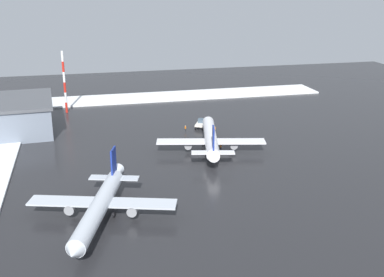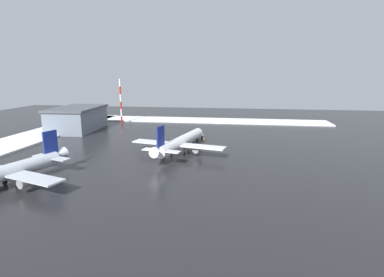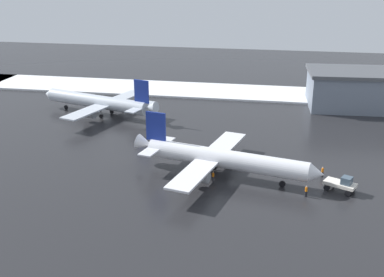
{
  "view_description": "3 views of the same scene",
  "coord_description": "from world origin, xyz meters",
  "px_view_note": "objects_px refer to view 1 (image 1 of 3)",
  "views": [
    {
      "loc": [
        95.89,
        -26.83,
        38.94
      ],
      "look_at": [
        -4.77,
        -2.72,
        4.93
      ],
      "focal_mm": 45.0,
      "sensor_mm": 36.0,
      "label": 1
    },
    {
      "loc": [
        67.6,
        17.81,
        21.09
      ],
      "look_at": [
        -10.37,
        6.12,
        3.98
      ],
      "focal_mm": 28.0,
      "sensor_mm": 36.0,
      "label": 2
    },
    {
      "loc": [
        -18.0,
        72.85,
        31.85
      ],
      "look_at": [
        -3.91,
        -2.96,
        3.85
      ],
      "focal_mm": 45.0,
      "sensor_mm": 36.0,
      "label": 3
    }
  ],
  "objects_px": {
    "antenna_mast": "(64,82)",
    "cargo_hangar": "(24,115)",
    "ground_crew_by_nose_gear": "(185,128)",
    "pushback_tug": "(200,123)",
    "ground_crew_beside_wing": "(221,147)",
    "ground_crew_near_tug": "(215,129)",
    "airplane_parked_starboard": "(100,206)",
    "airplane_foreground_jet": "(211,138)"
  },
  "relations": [
    {
      "from": "airplane_parked_starboard",
      "to": "ground_crew_by_nose_gear",
      "type": "relative_size",
      "value": 17.7
    },
    {
      "from": "airplane_foreground_jet",
      "to": "ground_crew_beside_wing",
      "type": "height_order",
      "value": "airplane_foreground_jet"
    },
    {
      "from": "ground_crew_beside_wing",
      "to": "airplane_parked_starboard",
      "type": "bearing_deg",
      "value": -35.73
    },
    {
      "from": "pushback_tug",
      "to": "ground_crew_by_nose_gear",
      "type": "bearing_deg",
      "value": 142.93
    },
    {
      "from": "antenna_mast",
      "to": "cargo_hangar",
      "type": "height_order",
      "value": "antenna_mast"
    },
    {
      "from": "airplane_foreground_jet",
      "to": "ground_crew_by_nose_gear",
      "type": "bearing_deg",
      "value": 22.24
    },
    {
      "from": "airplane_foreground_jet",
      "to": "ground_crew_by_nose_gear",
      "type": "distance_m",
      "value": 16.24
    },
    {
      "from": "airplane_foreground_jet",
      "to": "cargo_hangar",
      "type": "xyz_separation_m",
      "value": [
        -27.33,
        -44.82,
        1.38
      ]
    },
    {
      "from": "pushback_tug",
      "to": "cargo_hangar",
      "type": "relative_size",
      "value": 0.2
    },
    {
      "from": "antenna_mast",
      "to": "cargo_hangar",
      "type": "relative_size",
      "value": 0.74
    },
    {
      "from": "airplane_parked_starboard",
      "to": "pushback_tug",
      "type": "xyz_separation_m",
      "value": [
        -49.23,
        30.14,
        -1.75
      ]
    },
    {
      "from": "airplane_foreground_jet",
      "to": "airplane_parked_starboard",
      "type": "distance_m",
      "value": 41.67
    },
    {
      "from": "airplane_parked_starboard",
      "to": "antenna_mast",
      "type": "relative_size",
      "value": 1.59
    },
    {
      "from": "airplane_foreground_jet",
      "to": "ground_crew_by_nose_gear",
      "type": "xyz_separation_m",
      "value": [
        -15.89,
        -2.62,
        -2.09
      ]
    },
    {
      "from": "pushback_tug",
      "to": "ground_crew_by_nose_gear",
      "type": "height_order",
      "value": "pushback_tug"
    },
    {
      "from": "ground_crew_beside_wing",
      "to": "airplane_foreground_jet",
      "type": "bearing_deg",
      "value": -102.54
    },
    {
      "from": "ground_crew_by_nose_gear",
      "to": "ground_crew_near_tug",
      "type": "bearing_deg",
      "value": 167.86
    },
    {
      "from": "ground_crew_beside_wing",
      "to": "ground_crew_near_tug",
      "type": "height_order",
      "value": "same"
    },
    {
      "from": "airplane_parked_starboard",
      "to": "ground_crew_by_nose_gear",
      "type": "xyz_separation_m",
      "value": [
        -46.8,
        25.33,
        -2.07
      ]
    },
    {
      "from": "ground_crew_beside_wing",
      "to": "ground_crew_by_nose_gear",
      "type": "xyz_separation_m",
      "value": [
        -16.83,
        -4.92,
        0.0
      ]
    },
    {
      "from": "pushback_tug",
      "to": "antenna_mast",
      "type": "bearing_deg",
      "value": 80.71
    },
    {
      "from": "ground_crew_beside_wing",
      "to": "ground_crew_by_nose_gear",
      "type": "distance_m",
      "value": 17.53
    },
    {
      "from": "ground_crew_near_tug",
      "to": "cargo_hangar",
      "type": "distance_m",
      "value": 51.85
    },
    {
      "from": "airplane_foreground_jet",
      "to": "pushback_tug",
      "type": "distance_m",
      "value": 18.54
    },
    {
      "from": "airplane_parked_starboard",
      "to": "pushback_tug",
      "type": "bearing_deg",
      "value": 165.7
    },
    {
      "from": "airplane_parked_starboard",
      "to": "ground_crew_beside_wing",
      "type": "xyz_separation_m",
      "value": [
        -29.97,
        30.25,
        -2.07
      ]
    },
    {
      "from": "cargo_hangar",
      "to": "ground_crew_near_tug",
      "type": "bearing_deg",
      "value": 70.61
    },
    {
      "from": "antenna_mast",
      "to": "cargo_hangar",
      "type": "bearing_deg",
      "value": -32.53
    },
    {
      "from": "pushback_tug",
      "to": "cargo_hangar",
      "type": "bearing_deg",
      "value": 105.33
    },
    {
      "from": "airplane_foreground_jet",
      "to": "airplane_parked_starboard",
      "type": "height_order",
      "value": "airplane_foreground_jet"
    },
    {
      "from": "ground_crew_beside_wing",
      "to": "ground_crew_by_nose_gear",
      "type": "bearing_deg",
      "value": -154.18
    },
    {
      "from": "ground_crew_by_nose_gear",
      "to": "ground_crew_near_tug",
      "type": "distance_m",
      "value": 8.04
    },
    {
      "from": "airplane_foreground_jet",
      "to": "cargo_hangar",
      "type": "relative_size",
      "value": 1.2
    },
    {
      "from": "antenna_mast",
      "to": "ground_crew_by_nose_gear",
      "type": "bearing_deg",
      "value": 48.07
    },
    {
      "from": "ground_crew_beside_wing",
      "to": "ground_crew_near_tug",
      "type": "xyz_separation_m",
      "value": [
        -14.02,
        2.62,
        0.0
      ]
    },
    {
      "from": "cargo_hangar",
      "to": "antenna_mast",
      "type": "bearing_deg",
      "value": 144.06
    },
    {
      "from": "airplane_parked_starboard",
      "to": "antenna_mast",
      "type": "height_order",
      "value": "antenna_mast"
    },
    {
      "from": "airplane_foreground_jet",
      "to": "cargo_hangar",
      "type": "bearing_deg",
      "value": 71.5
    },
    {
      "from": "airplane_foreground_jet",
      "to": "antenna_mast",
      "type": "distance_m",
      "value": 56.16
    },
    {
      "from": "airplane_foreground_jet",
      "to": "ground_crew_near_tug",
      "type": "relative_size",
      "value": 18.07
    },
    {
      "from": "airplane_parked_starboard",
      "to": "ground_crew_near_tug",
      "type": "distance_m",
      "value": 54.96
    },
    {
      "from": "ground_crew_near_tug",
      "to": "cargo_hangar",
      "type": "bearing_deg",
      "value": -49.26
    }
  ]
}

